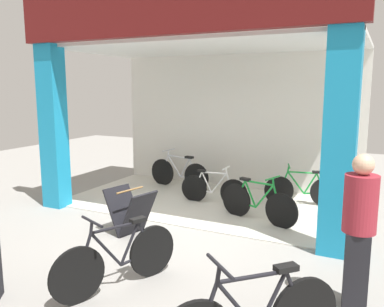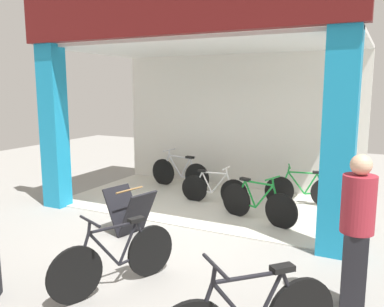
{
  "view_description": "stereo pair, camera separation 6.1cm",
  "coord_description": "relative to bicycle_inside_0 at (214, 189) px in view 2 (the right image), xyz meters",
  "views": [
    {
      "loc": [
        3.22,
        -5.78,
        2.38
      ],
      "look_at": [
        0.0,
        0.77,
        1.15
      ],
      "focal_mm": 37.38,
      "sensor_mm": 36.0,
      "label": 1
    },
    {
      "loc": [
        3.28,
        -5.76,
        2.38
      ],
      "look_at": [
        0.0,
        0.77,
        1.15
      ],
      "focal_mm": 37.38,
      "sensor_mm": 36.0,
      "label": 2
    }
  ],
  "objects": [
    {
      "name": "ground_plane",
      "position": [
        -0.13,
        -1.48,
        -0.32
      ],
      "size": [
        19.47,
        19.47,
        0.0
      ],
      "primitive_type": "plane",
      "color": "gray",
      "rests_on": "ground"
    },
    {
      "name": "shop_facade",
      "position": [
        -0.13,
        0.07,
        1.82
      ],
      "size": [
        5.93,
        3.38,
        4.01
      ],
      "color": "beige",
      "rests_on": "ground"
    },
    {
      "name": "bicycle_inside_0",
      "position": [
        0.0,
        0.0,
        0.0
      ],
      "size": [
        1.43,
        0.39,
        0.79
      ],
      "color": "black",
      "rests_on": "ground"
    },
    {
      "name": "bicycle_inside_1",
      "position": [
        -1.25,
        0.86,
        0.04
      ],
      "size": [
        1.63,
        0.45,
        0.9
      ],
      "color": "black",
      "rests_on": "ground"
    },
    {
      "name": "bicycle_inside_2",
      "position": [
        1.13,
        -0.66,
        0.03
      ],
      "size": [
        1.51,
        0.54,
        0.86
      ],
      "color": "black",
      "rests_on": "ground"
    },
    {
      "name": "bicycle_inside_3",
      "position": [
        1.64,
        0.7,
        0.01
      ],
      "size": [
        1.44,
        0.5,
        0.82
      ],
      "color": "black",
      "rests_on": "ground"
    },
    {
      "name": "bicycle_parked_0",
      "position": [
        0.35,
        -3.67,
        0.05
      ],
      "size": [
        0.68,
        1.55,
        0.91
      ],
      "color": "black",
      "rests_on": "ground"
    },
    {
      "name": "sandwich_board_sign",
      "position": [
        -0.55,
        -2.12,
        0.06
      ],
      "size": [
        0.84,
        0.7,
        0.75
      ],
      "color": "black",
      "rests_on": "ground"
    },
    {
      "name": "pedestrian_0",
      "position": [
        2.9,
        -2.93,
        0.57
      ],
      "size": [
        0.38,
        0.38,
        1.7
      ],
      "color": "black",
      "rests_on": "ground"
    }
  ]
}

